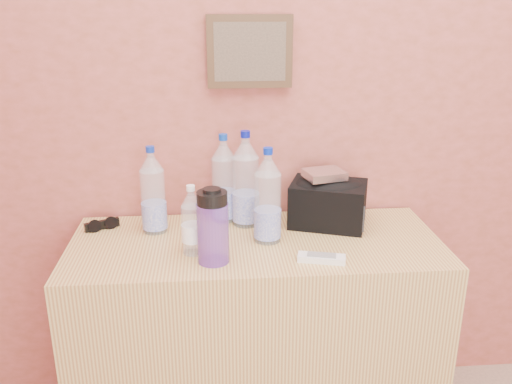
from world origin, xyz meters
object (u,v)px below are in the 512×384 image
pet_large_b (246,184)px  nalgene_bottle (213,226)px  toiletry_bag (328,201)px  sunglasses (102,225)px  dresser (256,339)px  ac_remote (322,258)px  pet_large_d (268,201)px  pet_small (192,224)px  foil_packet (324,174)px  pet_large_a (153,195)px  pet_large_c (224,183)px

pet_large_b → nalgene_bottle: size_ratio=1.44×
toiletry_bag → sunglasses: bearing=-162.4°
dresser → ac_remote: 0.48m
pet_large_b → pet_large_d: 0.16m
pet_small → foil_packet: size_ratio=1.73×
pet_large_b → pet_large_d: pet_large_b is taller
pet_small → toiletry_bag: 0.52m
pet_large_d → pet_large_b: bearing=112.8°
pet_large_a → pet_small: 0.24m
dresser → pet_large_d: pet_large_d is taller
dresser → pet_large_c: pet_large_c is taller
toiletry_bag → pet_small: bearing=-138.4°
dresser → toiletry_bag: bearing=24.9°
pet_large_b → pet_large_a: bearing=-173.1°
dresser → pet_large_a: pet_large_a is taller
dresser → nalgene_bottle: nalgene_bottle is taller
toiletry_bag → pet_large_a: bearing=-159.8°
sunglasses → pet_large_d: bearing=-40.7°
nalgene_bottle → sunglasses: nalgene_bottle is taller
pet_large_c → pet_small: size_ratio=1.41×
pet_large_a → foil_packet: bearing=0.7°
pet_large_a → dresser: bearing=-18.3°
nalgene_bottle → ac_remote: nalgene_bottle is taller
pet_large_b → sunglasses: pet_large_b is taller
ac_remote → toiletry_bag: 0.32m
nalgene_bottle → ac_remote: 0.36m
pet_large_d → toiletry_bag: (0.23, 0.12, -0.05)m
foil_packet → sunglasses: bearing=178.1°
nalgene_bottle → sunglasses: (-0.40, 0.29, -0.10)m
dresser → pet_large_d: bearing=4.9°
pet_large_a → pet_large_c: pet_large_c is taller
pet_large_d → toiletry_bag: pet_large_d is taller
foil_packet → pet_large_a: bearing=-179.3°
pet_large_b → nalgene_bottle: pet_large_b is taller
pet_large_c → foil_packet: bearing=-12.7°
ac_remote → foil_packet: 0.35m
foil_packet → pet_large_c: bearing=167.3°
sunglasses → pet_large_b: bearing=-26.0°
nalgene_bottle → pet_large_b: bearing=67.7°
pet_large_b → ac_remote: (0.22, -0.32, -0.14)m
dresser → sunglasses: sunglasses is taller
pet_large_c → pet_large_d: same height
pet_large_b → pet_large_d: (0.06, -0.15, -0.01)m
pet_small → sunglasses: pet_small is taller
ac_remote → toiletry_bag: bearing=89.0°
sunglasses → pet_large_c: bearing=-19.6°
sunglasses → nalgene_bottle: bearing=-62.7°
pet_large_d → dresser: bearing=-175.1°
pet_large_d → pet_small: size_ratio=1.41×
pet_large_a → sunglasses: pet_large_a is taller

